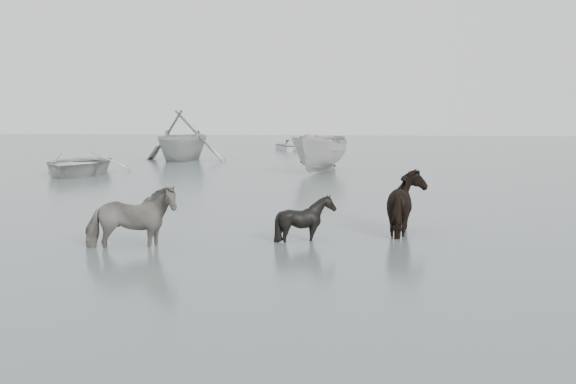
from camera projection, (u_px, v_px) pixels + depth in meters
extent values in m
plane|color=#52625E|center=(325.00, 250.00, 13.81)|extent=(140.00, 140.00, 0.00)
imported|color=black|center=(131.00, 210.00, 13.96)|extent=(1.93, 1.28, 1.50)
imported|color=black|center=(411.00, 195.00, 15.77)|extent=(1.88, 2.01, 1.64)
imported|color=black|center=(305.00, 213.00, 14.79)|extent=(1.27, 1.19, 1.16)
imported|color=silver|center=(78.00, 162.00, 30.63)|extent=(4.36, 5.68, 1.09)
imported|color=#ADB0AE|center=(183.00, 134.00, 39.43)|extent=(5.56, 6.18, 2.89)
imported|color=#B8B8B3|center=(321.00, 151.00, 31.90)|extent=(2.93, 5.08, 1.85)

